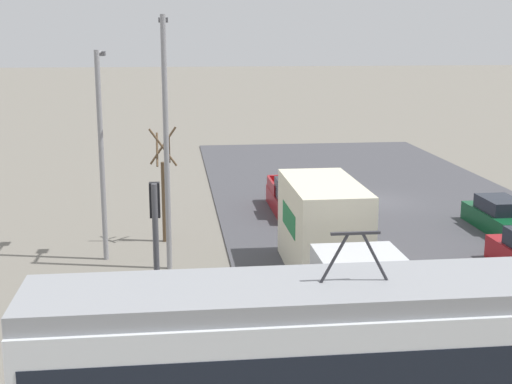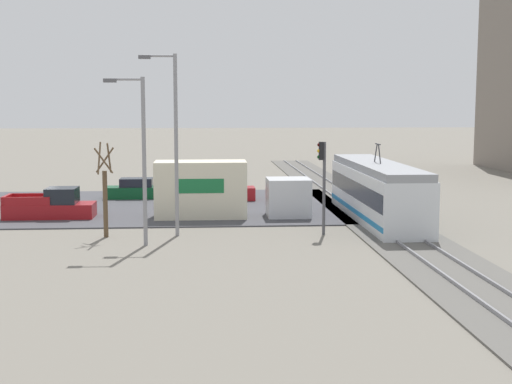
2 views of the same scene
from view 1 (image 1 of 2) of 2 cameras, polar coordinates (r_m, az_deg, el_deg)
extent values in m
plane|color=slate|center=(38.45, 9.42, -0.82)|extent=(320.00, 320.00, 0.00)
cube|color=#424247|center=(38.44, 9.43, -0.77)|extent=(16.93, 40.70, 0.08)
cube|color=silver|center=(16.70, 7.64, -13.24)|extent=(14.50, 2.79, 2.96)
cube|color=black|center=(16.55, 7.68, -12.14)|extent=(14.06, 2.82, 0.99)
cube|color=gray|center=(16.04, 7.82, -7.79)|extent=(14.50, 2.56, 0.42)
cylinder|color=#2D2D33|center=(15.91, 9.48, -5.12)|extent=(0.66, 0.07, 1.15)
cylinder|color=#2D2D33|center=(15.68, 6.30, -5.28)|extent=(0.66, 0.07, 1.15)
cube|color=#2D2D33|center=(15.63, 7.96, -3.28)|extent=(1.10, 0.08, 0.06)
cube|color=silver|center=(21.75, 8.28, -7.90)|extent=(2.54, 2.59, 2.32)
cube|color=beige|center=(26.52, 5.36, -2.82)|extent=(2.54, 5.50, 3.41)
cube|color=#196B38|center=(26.20, 2.63, -2.20)|extent=(0.02, 2.75, 0.85)
cube|color=maroon|center=(35.57, 3.00, -0.91)|extent=(2.06, 5.29, 0.87)
cube|color=black|center=(34.66, 3.22, 0.27)|extent=(1.89, 1.80, 0.94)
cube|color=maroon|center=(36.35, 1.25, 0.51)|extent=(0.12, 2.65, 0.51)
cube|color=maroon|center=(36.66, 4.18, 0.59)|extent=(0.12, 2.65, 0.51)
cube|color=maroon|center=(37.87, 2.37, 1.00)|extent=(1.89, 0.21, 0.51)
cube|color=red|center=(37.92, 1.15, 0.36)|extent=(0.14, 0.04, 0.18)
cube|color=#0C4723|center=(34.15, 18.86, -2.18)|extent=(1.75, 4.47, 0.84)
cube|color=black|center=(33.98, 18.94, -0.99)|extent=(1.51, 2.33, 0.62)
cylinder|color=#47474C|center=(19.51, -7.94, -6.47)|extent=(0.16, 0.16, 4.94)
cube|color=black|center=(19.13, -8.11, -0.64)|extent=(0.28, 0.22, 0.95)
sphere|color=#390606|center=(19.18, -8.13, 0.38)|extent=(0.18, 0.18, 0.18)
sphere|color=yellow|center=(19.25, -8.10, -0.55)|extent=(0.18, 0.18, 0.18)
sphere|color=black|center=(19.33, -8.07, -1.48)|extent=(0.18, 0.18, 0.18)
cylinder|color=brown|center=(30.72, -7.32, -0.81)|extent=(0.24, 0.24, 3.48)
cylinder|color=brown|center=(30.28, -7.92, 3.39)|extent=(0.09, 0.97, 1.33)
cylinder|color=brown|center=(30.01, -7.46, 3.55)|extent=(1.17, 0.09, 1.62)
cylinder|color=brown|center=(30.27, -6.97, 3.41)|extent=(0.09, 0.97, 1.33)
cylinder|color=brown|center=(30.50, -7.45, 3.70)|extent=(1.17, 0.09, 1.62)
cylinder|color=gray|center=(26.51, -7.19, 3.66)|extent=(0.20, 0.20, 9.47)
cylinder|color=gray|center=(27.01, -7.45, 13.64)|extent=(0.12, 1.60, 0.12)
cube|color=#515156|center=(27.76, -7.43, 13.49)|extent=(0.36, 0.60, 0.18)
cylinder|color=gray|center=(28.18, -12.25, 2.69)|extent=(0.20, 0.20, 8.20)
cylinder|color=gray|center=(28.59, -12.48, 10.84)|extent=(0.12, 1.60, 0.12)
cube|color=#515156|center=(29.34, -12.33, 10.77)|extent=(0.36, 0.60, 0.18)
camera|label=2|loc=(44.91, -63.43, 3.24)|focal=50.00mm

